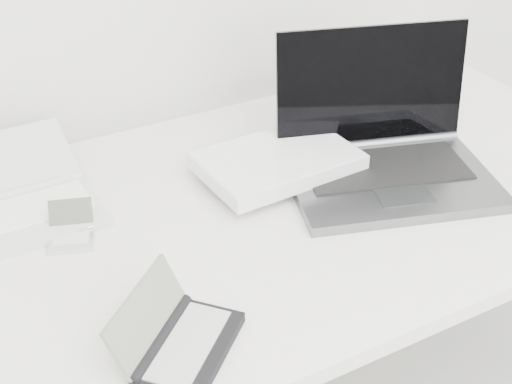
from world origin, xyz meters
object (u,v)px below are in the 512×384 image
laptop_large (346,156)px  netbook_open_white (24,201)px  palmtop_charcoal (179,341)px  desk (260,225)px

laptop_large → netbook_open_white: bearing=-179.6°
laptop_large → netbook_open_white: size_ratio=1.76×
netbook_open_white → palmtop_charcoal: size_ratio=1.44×
desk → laptop_large: 0.22m
laptop_large → palmtop_charcoal: (-0.48, -0.28, -0.02)m
netbook_open_white → palmtop_charcoal: palmtop_charcoal is taller
laptop_large → netbook_open_white: laptop_large is taller
desk → netbook_open_white: size_ratio=4.97×
desk → laptop_large: (0.20, 0.01, 0.09)m
desk → laptop_large: size_ratio=2.82×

